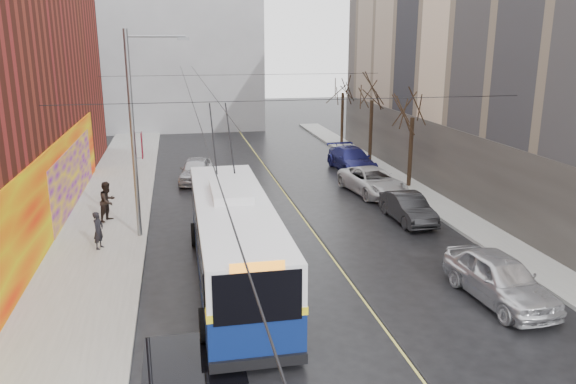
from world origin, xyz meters
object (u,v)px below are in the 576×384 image
(parked_car_c, at_px, (373,181))
(tree_near, at_px, (413,104))
(tree_mid, at_px, (372,89))
(parked_car_a, at_px, (500,278))
(following_car, at_px, (196,170))
(parked_car_b, at_px, (408,208))
(parked_car_d, at_px, (352,159))
(pedestrian_b, at_px, (108,201))
(pedestrian_a, at_px, (98,230))
(streetlight_pole, at_px, (136,130))
(trolleybus, at_px, (234,239))
(tree_far, at_px, (343,83))

(parked_car_c, bearing_deg, tree_near, 10.37)
(tree_mid, height_order, parked_car_a, tree_mid)
(parked_car_c, height_order, following_car, following_car)
(tree_near, bearing_deg, parked_car_a, -101.69)
(tree_near, height_order, parked_car_a, tree_near)
(tree_mid, distance_m, parked_car_c, 9.41)
(parked_car_b, distance_m, parked_car_d, 11.03)
(tree_mid, relative_size, pedestrian_b, 3.46)
(tree_mid, bearing_deg, pedestrian_a, -139.56)
(streetlight_pole, height_order, pedestrian_a, streetlight_pole)
(pedestrian_b, bearing_deg, tree_near, -45.97)
(following_car, bearing_deg, pedestrian_a, -101.61)
(following_car, bearing_deg, tree_mid, 23.61)
(tree_near, relative_size, parked_car_c, 1.22)
(trolleybus, xyz_separation_m, parked_car_c, (9.05, 10.59, -0.90))
(streetlight_pole, relative_size, parked_car_a, 1.89)
(trolleybus, relative_size, following_car, 2.79)
(tree_mid, xyz_separation_m, pedestrian_a, (-16.85, -14.36, -4.31))
(streetlight_pole, distance_m, pedestrian_a, 4.48)
(tree_near, distance_m, parked_car_b, 7.86)
(tree_far, xyz_separation_m, parked_car_c, (-2.58, -14.84, -4.41))
(following_car, bearing_deg, parked_car_b, -35.82)
(parked_car_d, height_order, pedestrian_b, pedestrian_b)
(parked_car_b, relative_size, following_car, 0.93)
(tree_near, height_order, pedestrian_b, tree_near)
(parked_car_b, height_order, following_car, following_car)
(tree_far, distance_m, parked_car_b, 20.69)
(following_car, height_order, pedestrian_a, pedestrian_a)
(trolleybus, bearing_deg, tree_near, 44.67)
(parked_car_b, bearing_deg, parked_car_a, -93.93)
(tree_far, height_order, trolleybus, tree_far)
(pedestrian_a, bearing_deg, tree_far, -15.93)
(following_car, xyz_separation_m, pedestrian_b, (-4.47, -7.52, 0.36))
(trolleybus, bearing_deg, pedestrian_b, 123.73)
(tree_mid, height_order, pedestrian_a, tree_mid)
(tree_near, xyz_separation_m, pedestrian_a, (-16.85, -7.36, -4.03))
(pedestrian_b, bearing_deg, trolleybus, -114.29)
(parked_car_c, bearing_deg, pedestrian_a, -163.14)
(parked_car_a, height_order, parked_car_c, parked_car_a)
(tree_far, height_order, pedestrian_b, tree_far)
(streetlight_pole, bearing_deg, parked_car_d, 39.88)
(tree_mid, height_order, pedestrian_b, tree_mid)
(parked_car_d, distance_m, pedestrian_a, 19.31)
(trolleybus, relative_size, parked_car_d, 2.31)
(tree_near, xyz_separation_m, following_car, (-12.39, 3.97, -4.22))
(tree_mid, height_order, trolleybus, tree_mid)
(streetlight_pole, bearing_deg, pedestrian_a, -141.52)
(following_car, bearing_deg, streetlight_pole, -95.52)
(tree_far, relative_size, following_car, 1.48)
(streetlight_pole, bearing_deg, parked_car_a, -35.87)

